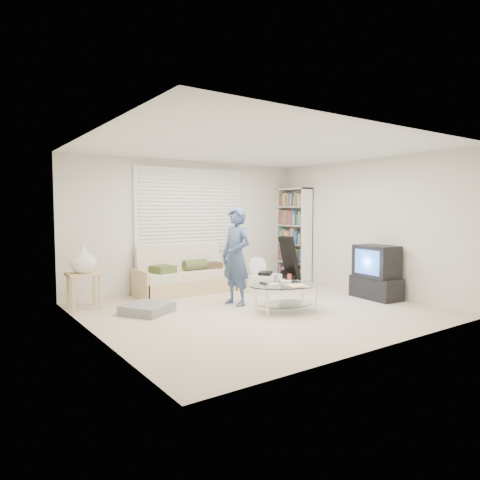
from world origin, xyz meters
TOP-DOWN VIEW (x-y plane):
  - ground at (0.00, 0.00)m, footprint 5.00×5.00m
  - room_shell at (0.00, 0.48)m, footprint 5.02×4.52m
  - window_blinds at (0.00, 2.20)m, footprint 2.32×0.08m
  - futon_sofa at (-0.31, 1.87)m, footprint 1.87×0.75m
  - grey_floor_pillow at (-1.52, 0.80)m, footprint 0.86×0.86m
  - side_table at (-2.22, 1.62)m, footprint 0.51×0.41m
  - bookshelf at (2.32, 1.79)m, footprint 0.32×0.85m
  - guitar_case at (1.99, 1.54)m, footprint 0.39×0.37m
  - floor_fan at (1.10, 1.54)m, footprint 0.39×0.25m
  - storage_bin at (0.96, 1.06)m, footprint 0.64×0.53m
  - tv_unit at (2.20, -0.50)m, footprint 0.54×0.90m
  - coffee_table at (0.24, -0.34)m, footprint 1.32×1.03m
  - standing_person at (-0.09, 0.51)m, footprint 0.47×0.64m

SIDE VIEW (x-z plane):
  - ground at x=0.00m, z-range 0.00..0.00m
  - grey_floor_pillow at x=-1.52m, z-range 0.00..0.14m
  - storage_bin at x=0.96m, z-range -0.02..0.37m
  - futon_sofa at x=-0.31m, z-range -0.16..0.76m
  - coffee_table at x=0.24m, z-range 0.07..0.62m
  - floor_fan at x=1.10m, z-range 0.05..0.68m
  - guitar_case at x=1.99m, z-range -0.05..0.93m
  - tv_unit at x=2.20m, z-range -0.01..0.92m
  - side_table at x=-2.22m, z-range 0.24..1.24m
  - standing_person at x=-0.09m, z-range 0.00..1.60m
  - bookshelf at x=2.32m, z-range 0.00..2.02m
  - window_blinds at x=0.00m, z-range 0.74..2.36m
  - room_shell at x=0.00m, z-range 0.37..2.88m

